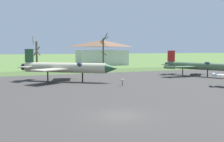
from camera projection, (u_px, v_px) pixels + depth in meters
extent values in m
plane|color=#4C6B33|center=(120.00, 116.00, 22.68)|extent=(600.00, 600.00, 0.00)
cube|color=#383533|center=(73.00, 91.00, 35.76)|extent=(92.26, 47.73, 0.05)
cube|color=#40552B|center=(38.00, 73.00, 63.04)|extent=(152.26, 12.00, 0.06)
cylinder|color=silver|center=(214.00, 75.00, 40.56)|extent=(1.55, 1.91, 0.47)
cylinder|color=#B7B293|center=(65.00, 68.00, 46.41)|extent=(12.35, 10.17, 1.66)
cone|color=#234C2D|center=(112.00, 68.00, 44.38)|extent=(2.48, 2.40, 1.53)
cylinder|color=black|center=(25.00, 67.00, 48.29)|extent=(1.43, 1.48, 1.16)
ellipsoid|color=#19232D|center=(79.00, 65.00, 45.73)|extent=(1.06, 2.00, 1.00)
cube|color=#B7B293|center=(49.00, 70.00, 43.42)|extent=(5.98, 5.33, 0.15)
cube|color=#B7B293|center=(67.00, 67.00, 49.96)|extent=(4.52, 5.83, 0.15)
cube|color=#234C2D|center=(29.00, 56.00, 47.91)|extent=(1.38, 1.14, 2.30)
cube|color=#B7B293|center=(26.00, 67.00, 46.55)|extent=(2.67, 2.81, 0.15)
cube|color=#B7B293|center=(35.00, 66.00, 49.46)|extent=(2.67, 2.81, 0.15)
cylinder|color=black|center=(83.00, 78.00, 45.75)|extent=(0.22, 0.22, 1.55)
cylinder|color=black|center=(48.00, 77.00, 47.33)|extent=(0.22, 0.22, 1.55)
cylinder|color=black|center=(122.00, 83.00, 41.10)|extent=(0.08, 0.08, 0.76)
cube|color=white|center=(122.00, 80.00, 41.06)|extent=(0.66, 0.37, 0.29)
cylinder|color=#4C6B47|center=(195.00, 66.00, 56.07)|extent=(5.69, 12.45, 1.47)
cylinder|color=black|center=(168.00, 65.00, 60.89)|extent=(1.24, 1.11, 1.03)
ellipsoid|color=#19232D|center=(207.00, 64.00, 54.10)|extent=(1.07, 2.02, 1.01)
cube|color=#4C6B47|center=(180.00, 67.00, 54.51)|extent=(5.71, 2.83, 0.14)
cube|color=#4C6B47|center=(198.00, 65.00, 59.28)|extent=(5.38, 5.49, 0.14)
cylinder|color=#4C6B47|center=(169.00, 67.00, 53.13)|extent=(1.31, 2.39, 0.55)
cylinder|color=#4C6B47|center=(202.00, 65.00, 61.65)|extent=(1.31, 2.39, 0.55)
cube|color=#B21E1E|center=(171.00, 56.00, 60.07)|extent=(0.78, 1.75, 2.34)
cube|color=#4C6B47|center=(167.00, 64.00, 59.18)|extent=(2.64, 2.07, 0.14)
cube|color=#4C6B47|center=(175.00, 64.00, 61.16)|extent=(2.64, 2.07, 0.14)
cylinder|color=black|center=(207.00, 74.00, 54.16)|extent=(0.20, 0.20, 1.37)
cylinder|color=black|center=(183.00, 72.00, 58.21)|extent=(0.20, 0.20, 1.37)
cylinder|color=brown|center=(37.00, 56.00, 69.27)|extent=(0.52, 0.52, 7.46)
cylinder|color=brown|center=(36.00, 52.00, 69.99)|extent=(1.98, 0.38, 2.65)
cylinder|color=brown|center=(36.00, 53.00, 69.64)|extent=(1.40, 0.72, 1.50)
cylinder|color=brown|center=(38.00, 52.00, 68.61)|extent=(1.58, 0.51, 1.77)
cylinder|color=brown|center=(33.00, 40.00, 68.68)|extent=(0.34, 1.76, 1.98)
cylinder|color=#42382D|center=(103.00, 54.00, 72.57)|extent=(0.38, 0.38, 8.33)
cylinder|color=#42382D|center=(104.00, 39.00, 73.47)|extent=(2.26, 1.45, 1.53)
cylinder|color=#42382D|center=(104.00, 38.00, 73.07)|extent=(1.56, 1.47, 2.90)
cylinder|color=#42382D|center=(104.00, 54.00, 71.90)|extent=(1.51, 0.31, 1.10)
cube|color=beige|center=(102.00, 58.00, 95.25)|extent=(16.75, 8.32, 5.14)
pyramid|color=brown|center=(102.00, 43.00, 94.86)|extent=(17.59, 8.74, 2.33)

